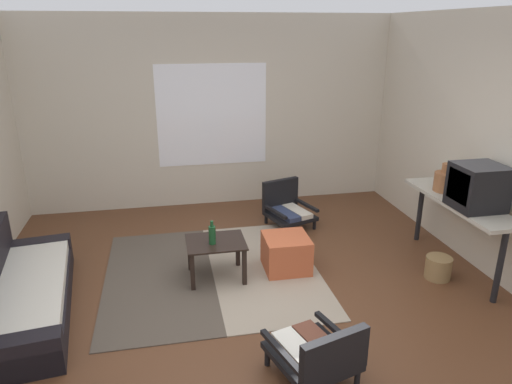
# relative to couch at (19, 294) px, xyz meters

# --- Properties ---
(ground_plane) EXTENTS (7.80, 7.80, 0.00)m
(ground_plane) POSITION_rel_couch_xyz_m (2.08, -0.44, -0.21)
(ground_plane) COLOR #56331E
(far_wall_with_window) EXTENTS (5.60, 0.13, 2.70)m
(far_wall_with_window) POSITION_rel_couch_xyz_m (2.08, 2.62, 1.14)
(far_wall_with_window) COLOR beige
(far_wall_with_window) RESTS_ON ground
(side_wall_right) EXTENTS (0.12, 6.60, 2.70)m
(side_wall_right) POSITION_rel_couch_xyz_m (4.74, -0.14, 1.14)
(side_wall_right) COLOR beige
(side_wall_right) RESTS_ON ground
(area_rug) EXTENTS (2.25, 2.25, 0.01)m
(area_rug) POSITION_rel_couch_xyz_m (1.81, 0.41, -0.21)
(area_rug) COLOR #4C4238
(area_rug) RESTS_ON ground
(couch) EXTENTS (0.97, 2.06, 0.67)m
(couch) POSITION_rel_couch_xyz_m (0.00, 0.00, 0.00)
(couch) COLOR black
(couch) RESTS_ON ground
(coffee_table) EXTENTS (0.61, 0.50, 0.42)m
(coffee_table) POSITION_rel_couch_xyz_m (1.84, 0.31, 0.12)
(coffee_table) COLOR black
(coffee_table) RESTS_ON ground
(armchair_by_window) EXTENTS (0.68, 0.70, 0.58)m
(armchair_by_window) POSITION_rel_couch_xyz_m (2.94, 1.55, 0.03)
(armchair_by_window) COLOR black
(armchair_by_window) RESTS_ON ground
(armchair_striped_foreground) EXTENTS (0.70, 0.73, 0.53)m
(armchair_striped_foreground) POSITION_rel_couch_xyz_m (2.39, -1.37, 0.04)
(armchair_striped_foreground) COLOR black
(armchair_striped_foreground) RESTS_ON ground
(ottoman_orange) EXTENTS (0.48, 0.48, 0.39)m
(ottoman_orange) POSITION_rel_couch_xyz_m (2.61, 0.34, -0.02)
(ottoman_orange) COLOR #BC5633
(ottoman_orange) RESTS_ON ground
(console_shelf) EXTENTS (0.44, 1.56, 0.79)m
(console_shelf) POSITION_rel_couch_xyz_m (4.41, 0.04, 0.49)
(console_shelf) COLOR #B2AD9E
(console_shelf) RESTS_ON ground
(crt_television) EXTENTS (0.45, 0.43, 0.45)m
(crt_television) POSITION_rel_couch_xyz_m (4.41, -0.20, 0.80)
(crt_television) COLOR black
(crt_television) RESTS_ON console_shelf
(clay_vase) EXTENTS (0.25, 0.25, 0.31)m
(clay_vase) POSITION_rel_couch_xyz_m (4.41, 0.33, 0.70)
(clay_vase) COLOR #935B38
(clay_vase) RESTS_ON console_shelf
(glass_bottle) EXTENTS (0.07, 0.07, 0.25)m
(glass_bottle) POSITION_rel_couch_xyz_m (1.80, 0.26, 0.31)
(glass_bottle) COLOR #194723
(glass_bottle) RESTS_ON coffee_table
(wicker_basket) EXTENTS (0.27, 0.27, 0.24)m
(wicker_basket) POSITION_rel_couch_xyz_m (4.13, -0.16, -0.09)
(wicker_basket) COLOR olive
(wicker_basket) RESTS_ON ground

